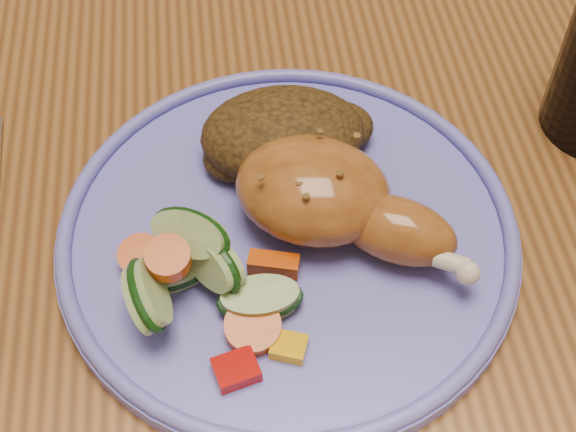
{
  "coord_description": "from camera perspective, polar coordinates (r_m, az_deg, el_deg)",
  "views": [
    {
      "loc": [
        -0.08,
        -0.42,
        1.17
      ],
      "look_at": [
        -0.05,
        -0.12,
        0.78
      ],
      "focal_mm": 50.0,
      "sensor_mm": 36.0,
      "label": 1
    }
  ],
  "objects": [
    {
      "name": "chicken_leg",
      "position": [
        0.49,
        3.21,
        1.19
      ],
      "size": [
        0.15,
        0.13,
        0.05
      ],
      "color": "#9B5920",
      "rests_on": "plate"
    },
    {
      "name": "vegetable_pile",
      "position": [
        0.47,
        -6.24,
        -4.27
      ],
      "size": [
        0.11,
        0.12,
        0.06
      ],
      "color": "#A50A05",
      "rests_on": "plate"
    },
    {
      "name": "plate_rim",
      "position": [
        0.51,
        0.0,
        -0.69
      ],
      "size": [
        0.29,
        0.29,
        0.01
      ],
      "primitive_type": "torus",
      "color": "#615FC6",
      "rests_on": "plate"
    },
    {
      "name": "plate",
      "position": [
        0.51,
        0.0,
        -1.42
      ],
      "size": [
        0.29,
        0.29,
        0.01
      ],
      "primitive_type": "cylinder",
      "color": "#615FC6",
      "rests_on": "dining_table"
    },
    {
      "name": "rice_pilaf",
      "position": [
        0.54,
        -0.14,
        5.77
      ],
      "size": [
        0.12,
        0.08,
        0.05
      ],
      "color": "#422D10",
      "rests_on": "plate"
    },
    {
      "name": "dining_table",
      "position": [
        0.66,
        2.94,
        2.59
      ],
      "size": [
        0.9,
        1.4,
        0.75
      ],
      "color": "brown",
      "rests_on": "ground"
    }
  ]
}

